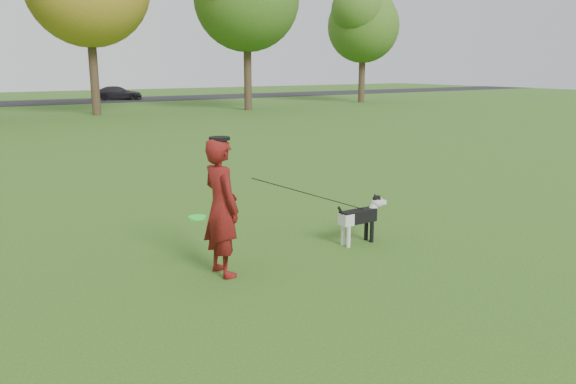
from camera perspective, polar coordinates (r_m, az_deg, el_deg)
ground at (r=8.18m, az=1.85°, el=-7.00°), size 120.00×120.00×0.00m
man at (r=7.46m, az=-6.79°, el=-1.57°), size 0.47×0.69×1.86m
dog at (r=8.93m, az=7.50°, el=-2.29°), size 1.00×0.20×0.76m
car_right at (r=48.33m, az=-16.88°, el=9.60°), size 4.03×2.65×1.09m
man_held_items at (r=8.19m, az=2.53°, el=-0.30°), size 3.11×0.35×1.36m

